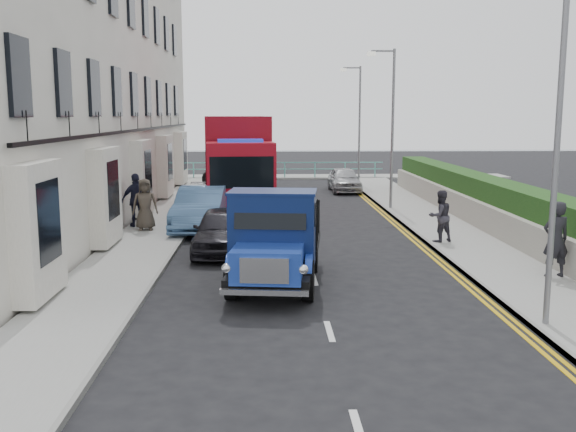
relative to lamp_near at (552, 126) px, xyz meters
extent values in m
plane|color=black|center=(-4.18, 2.00, -4.00)|extent=(120.00, 120.00, 0.00)
cube|color=gray|center=(-9.38, 11.00, -3.94)|extent=(2.40, 38.00, 0.12)
cube|color=gray|center=(1.12, 11.00, -3.94)|extent=(2.60, 38.00, 0.12)
cube|color=gray|center=(-4.18, 31.00, -3.94)|extent=(30.00, 2.50, 0.12)
plane|color=slate|center=(-4.18, 62.00, -4.00)|extent=(120.00, 120.00, 0.00)
cube|color=silver|center=(-13.68, 15.00, 3.00)|extent=(6.00, 30.00, 14.00)
cube|color=black|center=(-10.53, 15.00, -0.40)|extent=(0.12, 28.00, 0.10)
cube|color=#B2AD9E|center=(2.42, 11.00, -3.45)|extent=(0.30, 28.00, 1.00)
cube|color=#143F14|center=(3.12, 11.00, -3.05)|extent=(1.20, 28.00, 1.70)
cube|color=#59B2A5|center=(-4.18, 30.20, -2.92)|extent=(13.00, 0.08, 0.06)
cube|color=#59B2A5|center=(-4.18, 30.20, -3.35)|extent=(13.00, 0.06, 0.05)
cylinder|color=slate|center=(0.12, 0.00, -0.50)|extent=(0.12, 0.12, 7.00)
cylinder|color=slate|center=(0.12, 16.00, -0.50)|extent=(0.12, 0.12, 7.00)
cube|color=slate|center=(-0.38, 16.00, 2.90)|extent=(1.00, 0.08, 0.08)
cube|color=beige|center=(-0.88, 16.00, 2.78)|extent=(0.35, 0.18, 0.18)
cylinder|color=slate|center=(0.12, 26.00, -0.50)|extent=(0.12, 0.12, 7.00)
cube|color=slate|center=(-0.38, 26.00, 2.90)|extent=(1.00, 0.08, 0.08)
cube|color=beige|center=(-0.88, 26.00, 2.78)|extent=(0.35, 0.18, 0.18)
cylinder|color=black|center=(-6.20, 2.27, -3.52)|extent=(0.36, 0.98, 0.95)
cylinder|color=black|center=(-4.46, 2.08, -3.52)|extent=(0.36, 0.98, 0.95)
cylinder|color=black|center=(-5.89, 5.03, -3.52)|extent=(0.36, 0.98, 0.95)
cylinder|color=black|center=(-4.16, 4.84, -3.52)|extent=(0.36, 0.98, 0.95)
cube|color=black|center=(-5.18, 3.56, -3.38)|extent=(2.40, 4.95, 0.18)
cube|color=#1E3CA3|center=(-5.38, 1.73, -3.02)|extent=(1.67, 1.45, 0.71)
cube|color=silver|center=(-5.45, 1.07, -3.02)|extent=(1.05, 0.19, 0.55)
cube|color=#0D1B49|center=(-5.25, 2.87, -2.46)|extent=(2.11, 1.40, 1.74)
cube|color=black|center=(-5.05, 4.74, -3.15)|extent=(2.38, 2.99, 0.12)
cylinder|color=black|center=(-7.54, 12.85, -3.40)|extent=(0.45, 1.22, 1.20)
cylinder|color=black|center=(-5.27, 13.04, -3.40)|extent=(0.45, 1.22, 1.20)
cylinder|color=black|center=(-7.83, 16.21, -3.40)|extent=(0.45, 1.22, 1.20)
cylinder|color=black|center=(-5.56, 16.40, -3.40)|extent=(0.45, 1.22, 1.20)
cylinder|color=black|center=(-8.04, 18.59, -3.40)|extent=(0.45, 1.22, 1.20)
cylinder|color=black|center=(-5.77, 18.79, -3.40)|extent=(0.45, 1.22, 1.20)
cube|color=black|center=(-6.65, 15.76, -3.18)|extent=(3.15, 7.80, 0.27)
cube|color=maroon|center=(-6.40, 12.95, -2.04)|extent=(2.78, 2.29, 2.39)
cube|color=black|center=(-6.32, 11.95, -1.93)|extent=(2.39, 0.29, 1.20)
cube|color=maroon|center=(-6.75, 16.96, -1.50)|extent=(3.20, 5.87, 3.26)
imported|color=black|center=(-6.78, 7.42, -3.31)|extent=(1.70, 4.08, 1.38)
imported|color=#4C72A3|center=(-7.78, 11.40, -3.20)|extent=(1.93, 4.90, 1.59)
imported|color=silver|center=(-7.78, 14.00, -3.33)|extent=(2.21, 4.71, 1.33)
imported|color=black|center=(-7.43, 25.98, -3.30)|extent=(3.37, 5.42, 1.40)
imported|color=#A1A2A5|center=(-1.10, 23.02, -3.32)|extent=(1.65, 3.98, 1.35)
imported|color=black|center=(1.92, 3.64, -2.91)|extent=(0.77, 0.57, 1.94)
imported|color=#302D37|center=(0.22, 8.27, -3.04)|extent=(0.99, 0.88, 1.68)
imported|color=black|center=(-10.18, 11.52, -2.90)|extent=(1.24, 0.99, 1.96)
imported|color=#40382E|center=(-9.74, 10.76, -2.96)|extent=(0.99, 0.73, 1.84)
camera|label=1|loc=(-5.41, -12.04, 0.22)|focal=40.00mm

